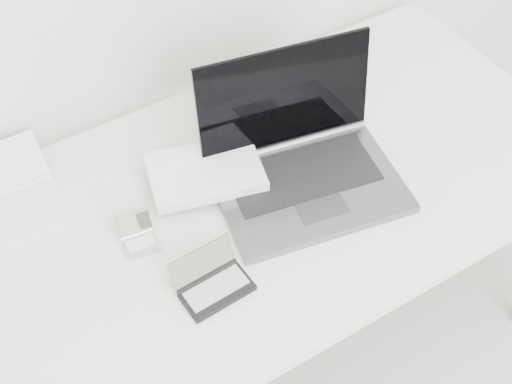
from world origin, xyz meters
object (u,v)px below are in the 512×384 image
netbook_open_white (11,202)px  palmtop_charcoal (213,284)px  desk (258,205)px  laptop_large (279,165)px

netbook_open_white → palmtop_charcoal: 0.52m
desk → laptop_large: (0.07, 0.01, 0.09)m
laptop_large → palmtop_charcoal: 0.34m
desk → palmtop_charcoal: palmtop_charcoal is taller
laptop_large → netbook_open_white: (-0.56, 0.25, -0.03)m
laptop_large → netbook_open_white: size_ratio=2.01×
netbook_open_white → desk: bearing=-24.8°
desk → netbook_open_white: 0.56m
palmtop_charcoal → laptop_large: bearing=30.7°
netbook_open_white → palmtop_charcoal: bearing=-54.3°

